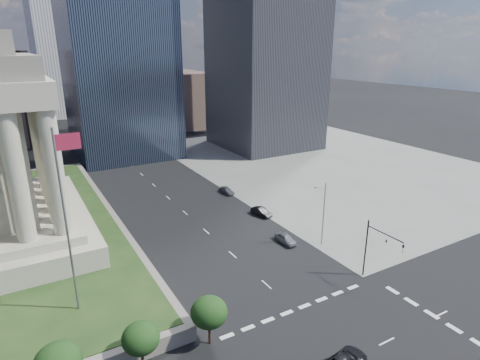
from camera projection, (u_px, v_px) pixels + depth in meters
ground at (115, 151)px, 117.25m from camera, size 500.00×500.00×0.00m
sidewalk_ne at (328, 162)px, 106.18m from camera, size 68.00×90.00×0.03m
flagpole at (66, 214)px, 40.31m from camera, size 2.52×0.24×20.00m
midrise_glass at (116, 43)px, 104.59m from camera, size 26.00×26.00×60.00m
building_filler_ne at (178, 99)px, 153.90m from camera, size 20.00×30.00×20.00m
traffic_signal_ne at (377, 245)px, 50.60m from camera, size 0.30×5.74×8.00m
street_lamp_north at (323, 211)px, 60.15m from camera, size 2.13×0.22×10.00m
parked_sedan_near at (286, 239)px, 62.25m from camera, size 1.76×4.27×1.45m
parked_sedan_mid at (261, 212)px, 72.42m from camera, size 4.50×2.17×1.42m
parked_sedan_far at (227, 190)px, 83.27m from camera, size 4.20×1.93×1.40m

